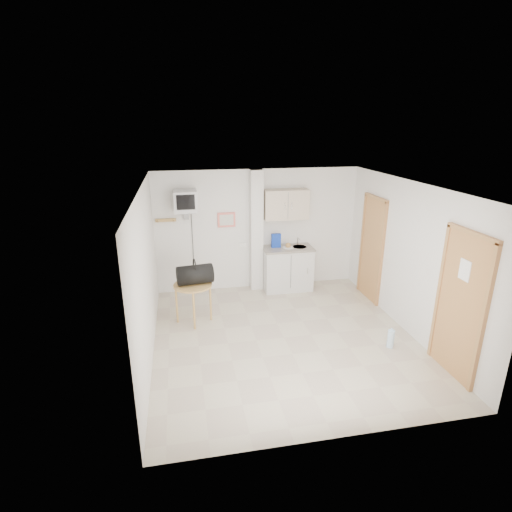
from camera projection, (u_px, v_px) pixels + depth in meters
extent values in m
plane|color=beige|center=(284.00, 338.00, 6.59)|extent=(4.50, 4.50, 0.00)
cube|color=white|center=(258.00, 230.00, 8.28)|extent=(4.20, 0.04, 2.50)
cube|color=white|center=(342.00, 341.00, 4.10)|extent=(4.20, 0.04, 2.50)
cube|color=white|center=(147.00, 276.00, 5.81)|extent=(0.04, 4.50, 2.50)
cube|color=white|center=(409.00, 258.00, 6.57)|extent=(0.04, 4.50, 2.50)
cube|color=white|center=(288.00, 186.00, 5.79)|extent=(4.20, 4.50, 0.04)
cube|color=white|center=(256.00, 231.00, 8.17)|extent=(0.25, 0.22, 2.50)
cube|color=#F16F64|center=(226.00, 220.00, 8.07)|extent=(0.36, 0.03, 0.30)
cube|color=silver|center=(227.00, 220.00, 8.05)|extent=(0.28, 0.01, 0.22)
cube|color=tan|center=(166.00, 220.00, 7.83)|extent=(0.40, 0.05, 0.06)
cube|color=white|center=(243.00, 245.00, 8.31)|extent=(0.15, 0.02, 0.08)
cylinder|color=tan|center=(158.00, 222.00, 7.75)|extent=(0.02, 0.08, 0.02)
cylinder|color=tan|center=(174.00, 221.00, 7.80)|extent=(0.02, 0.08, 0.02)
cube|color=#A36A34|center=(371.00, 250.00, 7.81)|extent=(0.04, 0.75, 2.00)
cube|color=#9B5E36|center=(371.00, 250.00, 7.81)|extent=(0.06, 0.87, 2.06)
cube|color=#A36A34|center=(460.00, 307.00, 5.39)|extent=(0.04, 0.82, 2.02)
cube|color=#9B5E36|center=(459.00, 307.00, 5.39)|extent=(0.06, 0.94, 2.08)
cube|color=white|center=(465.00, 270.00, 5.21)|extent=(0.01, 0.20, 0.28)
cube|color=silver|center=(287.00, 269.00, 8.39)|extent=(1.00, 0.55, 0.88)
cube|color=gray|center=(288.00, 248.00, 8.24)|extent=(1.03, 0.58, 0.04)
cylinder|color=#B7B7BA|center=(299.00, 248.00, 8.29)|extent=(0.30, 0.30, 0.05)
cylinder|color=#B7B7BA|center=(298.00, 241.00, 8.39)|extent=(0.02, 0.02, 0.16)
cylinder|color=#B7B7BA|center=(299.00, 238.00, 8.31)|extent=(0.02, 0.13, 0.02)
cube|color=beige|center=(286.00, 204.00, 8.06)|extent=(0.90, 0.32, 0.60)
cube|color=#1031A6|center=(276.00, 241.00, 8.20)|extent=(0.19, 0.07, 0.29)
cylinder|color=white|center=(288.00, 247.00, 8.21)|extent=(0.22, 0.22, 0.01)
sphere|color=tan|center=(288.00, 245.00, 8.19)|extent=(0.11, 0.11, 0.11)
cube|color=slate|center=(186.00, 212.00, 7.72)|extent=(0.36, 0.32, 0.02)
cube|color=slate|center=(186.00, 214.00, 7.87)|extent=(0.10, 0.06, 0.20)
cube|color=silver|center=(185.00, 201.00, 7.58)|extent=(0.44, 0.42, 0.40)
cube|color=black|center=(186.00, 202.00, 7.38)|extent=(0.34, 0.02, 0.28)
cylinder|color=black|center=(193.00, 252.00, 8.15)|extent=(0.01, 0.01, 1.73)
cylinder|color=tan|center=(193.00, 285.00, 6.92)|extent=(0.67, 0.67, 0.03)
cylinder|color=tan|center=(211.00, 303.00, 7.08)|extent=(0.04, 0.04, 0.68)
cylinder|color=tan|center=(194.00, 297.00, 7.31)|extent=(0.04, 0.04, 0.68)
cylinder|color=tan|center=(177.00, 305.00, 6.99)|extent=(0.04, 0.04, 0.68)
cylinder|color=tan|center=(194.00, 311.00, 6.76)|extent=(0.04, 0.04, 0.68)
cylinder|color=black|center=(195.00, 275.00, 6.90)|extent=(0.65, 0.42, 0.34)
torus|color=black|center=(194.00, 266.00, 6.84)|extent=(0.06, 0.25, 0.25)
cylinder|color=#B5DAF7|center=(391.00, 339.00, 6.28)|extent=(0.11, 0.11, 0.29)
cylinder|color=#B5DAF7|center=(392.00, 330.00, 6.23)|extent=(0.03, 0.03, 0.04)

